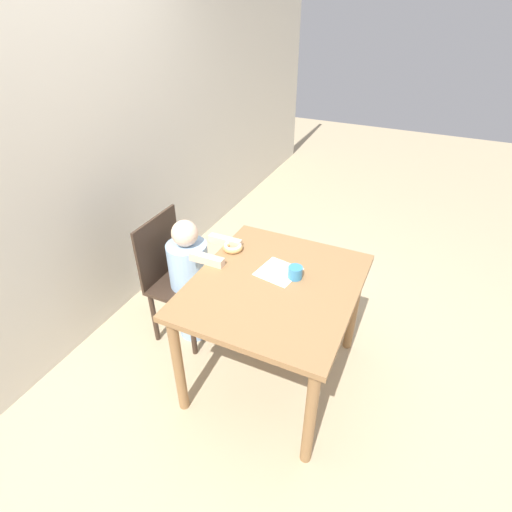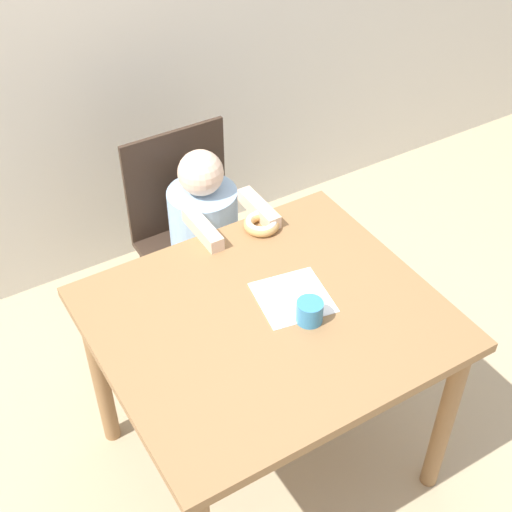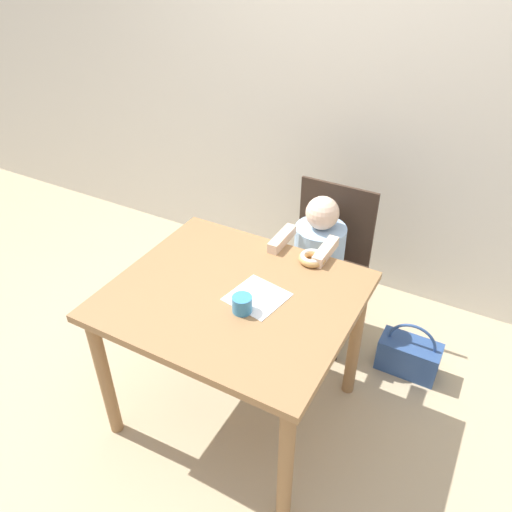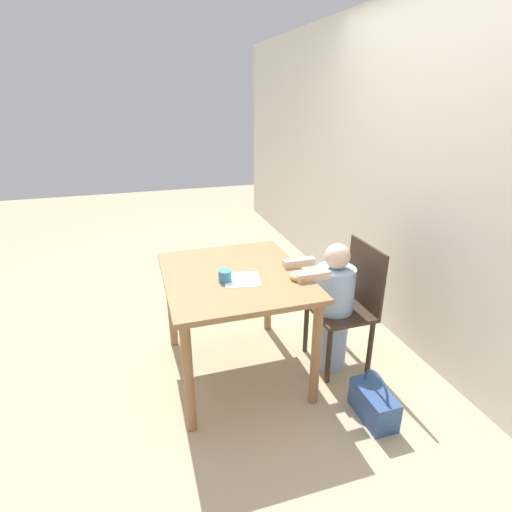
# 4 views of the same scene
# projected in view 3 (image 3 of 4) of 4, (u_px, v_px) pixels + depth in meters

# --- Properties ---
(ground_plane) EXTENTS (12.00, 12.00, 0.00)m
(ground_plane) POSITION_uv_depth(u_px,v_px,m) (237.00, 408.00, 2.54)
(ground_plane) COLOR tan
(wall_back) EXTENTS (8.00, 0.05, 2.50)m
(wall_back) POSITION_uv_depth(u_px,v_px,m) (356.00, 90.00, 2.82)
(wall_back) COLOR silver
(wall_back) RESTS_ON ground_plane
(dining_table) EXTENTS (1.02, 0.89, 0.75)m
(dining_table) POSITION_uv_depth(u_px,v_px,m) (234.00, 312.00, 2.18)
(dining_table) COLOR olive
(dining_table) RESTS_ON ground_plane
(chair) EXTENTS (0.43, 0.38, 0.90)m
(chair) POSITION_uv_depth(u_px,v_px,m) (325.00, 262.00, 2.79)
(chair) COLOR #38281E
(chair) RESTS_ON ground_plane
(child_figure) EXTENTS (0.28, 0.47, 0.93)m
(child_figure) POSITION_uv_depth(u_px,v_px,m) (317.00, 275.00, 2.71)
(child_figure) COLOR #99BCE0
(child_figure) RESTS_ON ground_plane
(donut) EXTENTS (0.13, 0.13, 0.04)m
(donut) POSITION_uv_depth(u_px,v_px,m) (312.00, 258.00, 2.29)
(donut) COLOR tan
(donut) RESTS_ON dining_table
(napkin) EXTENTS (0.25, 0.25, 0.00)m
(napkin) POSITION_uv_depth(u_px,v_px,m) (257.00, 297.00, 2.09)
(napkin) COLOR white
(napkin) RESTS_ON dining_table
(handbag) EXTENTS (0.32, 0.16, 0.32)m
(handbag) POSITION_uv_depth(u_px,v_px,m) (409.00, 355.00, 2.70)
(handbag) COLOR #2D4C84
(handbag) RESTS_ON ground_plane
(cup) EXTENTS (0.08, 0.08, 0.07)m
(cup) POSITION_uv_depth(u_px,v_px,m) (242.00, 304.00, 2.00)
(cup) COLOR teal
(cup) RESTS_ON dining_table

